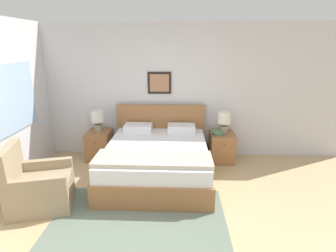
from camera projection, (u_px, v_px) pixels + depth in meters
The scene contains 13 objects.
ground_plane at pixel (156, 245), 3.00m from camera, with size 16.00×16.00×0.00m, color tan.
wall_back at pixel (167, 92), 5.16m from camera, with size 7.17×0.09×2.60m.
wall_left at pixel (4, 106), 3.97m from camera, with size 0.08×5.05×2.60m.
area_rug_main at pixel (139, 220), 3.41m from camera, with size 2.27×1.54×0.01m.
bed at pixel (157, 160), 4.45m from camera, with size 1.73×1.97×1.06m.
armchair at pixel (38, 187), 3.63m from camera, with size 0.94×0.87×0.93m.
nightstand_near_window at pixel (100, 145), 5.20m from camera, with size 0.45×0.53×0.56m.
nightstand_by_door at pixel (222, 147), 5.10m from camera, with size 0.45×0.53×0.56m.
table_lamp_near_window at pixel (97, 118), 5.05m from camera, with size 0.25×0.25×0.42m.
table_lamp_by_door at pixel (224, 120), 4.95m from camera, with size 0.25×0.25×0.42m.
book_thick_bottom at pixel (218, 134), 4.97m from camera, with size 0.18×0.23×0.03m.
book_hardcover_middle at pixel (218, 132), 4.96m from camera, with size 0.18×0.23×0.03m.
book_novel_upper at pixel (218, 131), 4.95m from camera, with size 0.22×0.24×0.03m.
Camera 1 is at (0.24, -2.44, 2.20)m, focal length 28.00 mm.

